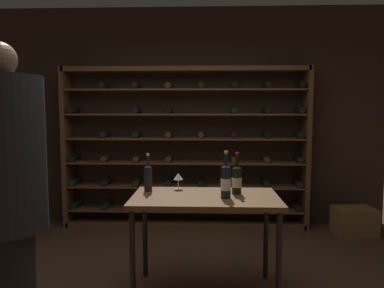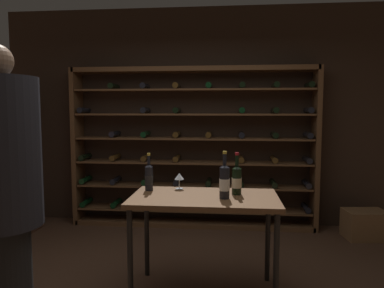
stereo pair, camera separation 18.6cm
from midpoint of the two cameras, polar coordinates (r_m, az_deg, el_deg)
back_wall at (r=4.96m, az=1.92°, el=4.29°), size 5.29×0.10×2.91m
wine_rack at (r=4.78m, az=1.45°, el=-0.72°), size 3.22×0.32×2.10m
tasting_table at (r=3.04m, az=3.73°, el=-9.80°), size 1.21×0.68×0.84m
person_host_in_suit at (r=2.46m, az=-25.94°, el=-6.36°), size 0.47×0.47×1.94m
wine_crate at (r=4.97m, az=26.66°, el=-11.30°), size 0.51×0.39×0.34m
display_cabinet at (r=5.07m, az=-24.84°, el=-2.38°), size 0.44×0.36×1.82m
wine_bottle_red_label at (r=2.93m, az=6.97°, el=-5.87°), size 0.08×0.08×0.38m
wine_bottle_green_slim at (r=3.09m, az=8.80°, el=-5.60°), size 0.08×0.08×0.36m
wine_bottle_amber_reserve at (r=3.21m, az=-5.17°, el=-5.22°), size 0.07×0.07×0.33m
wine_glass_stemmed_right at (r=3.26m, az=-0.39°, el=-5.25°), size 0.08×0.08×0.14m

